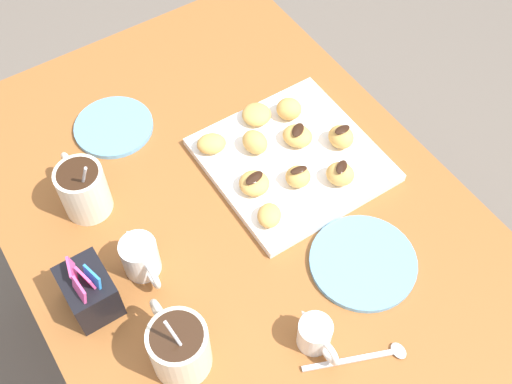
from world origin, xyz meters
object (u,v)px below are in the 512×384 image
Objects in this scene: pastry_plate_square at (292,160)px; beignet_7 at (299,178)px; coffee_mug_cream_left at (179,346)px; beignet_4 at (254,183)px; beignet_3 at (340,174)px; sugar_caddy at (89,291)px; beignet_1 at (298,136)px; chocolate_sauce_pitcher at (315,334)px; dining_table at (243,254)px; saucer_sky_left at (363,262)px; beignet_0 at (257,114)px; cream_pitcher_white at (141,257)px; saucer_sky_right at (114,127)px; beignet_2 at (289,109)px; beignet_6 at (269,215)px; coffee_mug_cream_right at (83,188)px; beignet_5 at (341,137)px; beignet_8 at (255,142)px; beignet_9 at (211,144)px.

pastry_plate_square is 0.07m from beignet_7.
coffee_mug_cream_left reaches higher than beignet_4.
beignet_3 is at bearing -156.25° from pastry_plate_square.
coffee_mug_cream_left is 1.42× the size of sugar_caddy.
chocolate_sauce_pitcher is at bearing 148.64° from beignet_1.
saucer_sky_left reaches higher than dining_table.
sugar_caddy is 0.45m from beignet_0.
cream_pitcher_white is 0.36m from saucer_sky_left.
saucer_sky_left is 1.18× the size of saucer_sky_right.
beignet_2 reaches higher than beignet_7.
beignet_6 is at bearing 90.37° from beignet_3.
coffee_mug_cream_right is 3.38× the size of beignet_7.
chocolate_sauce_pitcher is 0.45m from beignet_2.
coffee_mug_cream_left reaches higher than cream_pitcher_white.
sugar_caddy is at bearing 24.29° from coffee_mug_cream_left.
saucer_sky_right is (0.31, 0.10, 0.13)m from dining_table.
beignet_6 is (-0.07, 0.20, -0.00)m from beignet_5.
beignet_3 reaches higher than beignet_0.
beignet_8 reaches higher than beignet_1.
beignet_2 reaches higher than beignet_4.
cream_pitcher_white reaches higher than pastry_plate_square.
sugar_caddy reaches higher than beignet_9.
cream_pitcher_white is 1.88× the size of beignet_1.
cream_pitcher_white is 0.99× the size of sugar_caddy.
beignet_9 is (0.15, 0.09, -0.00)m from beignet_7.
coffee_mug_cream_left is 0.49m from beignet_5.
chocolate_sauce_pitcher reaches higher than beignet_8.
beignet_1 is 1.16× the size of beignet_2.
coffee_mug_cream_left reaches higher than saucer_sky_right.
beignet_7 reaches higher than dining_table.
coffee_mug_cream_right is 2.71× the size of beignet_0.
beignet_0 is 0.16m from beignet_4.
cream_pitcher_white is at bearing 58.25° from saucer_sky_left.
coffee_mug_cream_left is 0.37m from beignet_7.
pastry_plate_square is 0.15m from beignet_9.
coffee_mug_cream_right is 0.37m from beignet_7.
beignet_6 is at bearing 112.03° from beignet_7.
beignet_7 is (-0.06, 0.03, 0.03)m from pastry_plate_square.
beignet_3 reaches higher than dining_table.
chocolate_sauce_pitcher is 0.22m from beignet_6.
sugar_caddy is at bearing 96.98° from cream_pitcher_white.
beignet_6 is (0.21, -0.06, -0.00)m from chocolate_sauce_pitcher.
coffee_mug_cream_left is 3.40× the size of beignet_7.
beignet_4 is at bearing -14.84° from chocolate_sauce_pitcher.
beignet_0 is (-0.14, -0.23, 0.03)m from saucer_sky_right.
dining_table is 20.98× the size of beignet_8.
beignet_1 reaches higher than beignet_4.
pastry_plate_square is 0.10m from beignet_2.
beignet_3 is 0.15m from beignet_4.
coffee_mug_cream_right is 0.85× the size of saucer_sky_left.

